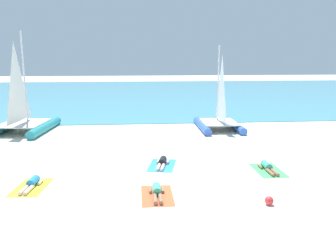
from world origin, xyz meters
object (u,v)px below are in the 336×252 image
towel_leftmost (31,187)px  sunbather_center_left (157,191)px  sailboat_blue (219,117)px  towel_rightmost (268,170)px  sunbather_rightmost (268,167)px  sunbather_center_right (162,162)px  towel_center_left (157,195)px  sailboat_teal (23,118)px  towel_center_right (162,165)px  beach_ball (269,201)px  sunbather_leftmost (32,183)px

towel_leftmost → sunbather_center_left: bearing=-13.5°
sailboat_blue → towel_rightmost: (0.21, -8.38, -0.80)m
sunbather_rightmost → sunbather_center_left: bearing=-155.2°
towel_leftmost → sunbather_center_right: size_ratio=1.22×
sailboat_blue → towel_center_left: (-4.64, -10.69, -0.80)m
sailboat_teal → towel_leftmost: size_ratio=3.30×
towel_leftmost → sailboat_blue: bearing=45.8°
sailboat_blue → sailboat_teal: sailboat_teal is taller
sunbather_center_right → towel_rightmost: (4.43, -1.13, -0.13)m
sailboat_teal → towel_center_right: sailboat_teal is taller
towel_leftmost → sunbather_center_left: 4.74m
towel_leftmost → sunbather_center_left: size_ratio=1.22×
sailboat_teal → sunbather_rightmost: bearing=-28.3°
towel_leftmost → beach_ball: (8.21, -2.25, 0.14)m
towel_center_left → beach_ball: beach_ball is taller
sunbather_leftmost → sunbather_rightmost: same height
sailboat_blue → towel_leftmost: size_ratio=2.85×
beach_ball → towel_rightmost: bearing=69.9°
sunbather_center_left → sunbather_center_right: (0.41, 3.37, 0.00)m
sailboat_teal → sunbather_center_right: size_ratio=4.02×
towel_leftmost → beach_ball: size_ratio=6.52×
sunbather_leftmost → towel_center_left: size_ratio=0.82×
sailboat_teal → towel_center_right: bearing=-36.8°
sailboat_blue → sunbather_rightmost: sailboat_blue is taller
towel_leftmost → sunbather_rightmost: size_ratio=1.22×
sailboat_blue → towel_leftmost: sailboat_blue is taller
sunbather_rightmost → beach_ball: size_ratio=5.35×
towel_center_right → sunbather_leftmost: bearing=-157.0°
sailboat_teal → sunbather_rightmost: (12.69, -8.59, -0.80)m
sailboat_teal → towel_leftmost: (3.24, -9.78, -0.93)m
sunbather_leftmost → sunbather_center_left: (4.60, -1.18, 0.00)m
sunbather_center_left → sunbather_center_right: 3.39m
sunbather_rightmost → towel_center_right: bearing=166.7°
sailboat_teal → sunbather_center_right: bearing=-36.5°
towel_leftmost → sunbather_center_right: 5.51m
sailboat_teal → sunbather_center_left: (7.84, -10.89, -0.80)m
sunbather_center_left → towel_rightmost: (4.85, 2.24, -0.13)m
towel_center_right → sunbather_center_right: bearing=78.3°
sailboat_blue → towel_center_left: sailboat_blue is taller
towel_center_left → towel_center_right: same height
sunbather_leftmost → towel_rightmost: size_ratio=0.82×
sailboat_blue → towel_rightmost: 8.42m
sunbather_leftmost → sunbather_rightmost: (9.45, 1.13, 0.00)m
sailboat_teal → towel_center_left: size_ratio=3.30×
beach_ball → sunbather_rightmost: bearing=70.2°
towel_center_left → sunbather_leftmost: bearing=164.9°
towel_center_left → sunbather_center_right: bearing=83.1°
sunbather_center_left → towel_center_right: (0.40, 3.30, -0.13)m
sunbather_center_right → sailboat_teal: bearing=149.4°
sailboat_blue → sunbather_center_right: (-4.23, -7.25, -0.68)m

